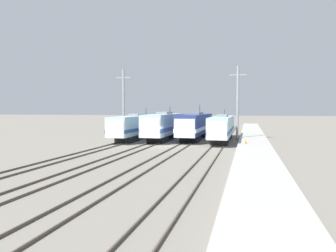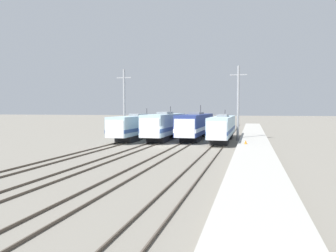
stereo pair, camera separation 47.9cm
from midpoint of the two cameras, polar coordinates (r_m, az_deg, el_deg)
ground_plane at (r=42.81m, az=-0.69°, el=-3.45°), size 400.00×400.00×0.00m
rail_pair_far_left at (r=44.93m, az=-8.99°, el=-3.09°), size 1.51×120.00×0.15m
rail_pair_center_left at (r=43.41m, az=-3.54°, el=-3.27°), size 1.51×120.00×0.15m
rail_pair_center_right at (r=42.31m, az=2.24°, el=-3.43°), size 1.51×120.00×0.15m
rail_pair_far_right at (r=41.66m, az=8.27°, el=-3.56°), size 1.51×120.00×0.15m
locomotive_far_left at (r=52.11m, az=-5.66°, el=-0.00°), size 2.88×19.15×4.89m
locomotive_center_left at (r=50.48m, az=-1.00°, el=0.08°), size 3.07×16.21×5.23m
locomotive_center_right at (r=52.42m, az=4.53°, el=0.14°), size 3.08×19.63×5.48m
locomotive_far_right at (r=49.00m, az=9.13°, el=-0.24°), size 2.74×18.44×4.69m
catenary_tower_left at (r=54.25m, az=-8.00°, el=4.02°), size 2.54×0.37×11.26m
catenary_tower_right at (r=50.43m, az=11.77°, el=4.06°), size 2.54×0.37×11.26m
platform at (r=41.46m, az=14.47°, el=-3.45°), size 4.00×120.00×0.44m
traffic_cone at (r=41.88m, az=13.09°, el=-2.73°), size 0.37×0.37×0.48m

